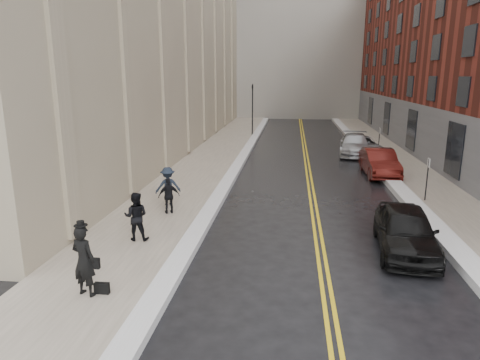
% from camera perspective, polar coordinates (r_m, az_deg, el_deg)
% --- Properties ---
extents(ground, '(160.00, 160.00, 0.00)m').
position_cam_1_polar(ground, '(14.35, 0.85, -11.26)').
color(ground, black).
rests_on(ground, ground).
extents(sidewalk_left, '(4.00, 64.00, 0.15)m').
position_cam_1_polar(sidewalk_left, '(30.12, -4.44, 2.31)').
color(sidewalk_left, gray).
rests_on(sidewalk_left, ground).
extents(sidewalk_right, '(3.00, 64.00, 0.15)m').
position_cam_1_polar(sidewalk_right, '(30.51, 21.28, 1.55)').
color(sidewalk_right, gray).
rests_on(sidewalk_right, ground).
extents(lane_stripe_a, '(0.12, 64.00, 0.01)m').
position_cam_1_polar(lane_stripe_a, '(29.57, 8.76, 1.83)').
color(lane_stripe_a, gold).
rests_on(lane_stripe_a, ground).
extents(lane_stripe_b, '(0.12, 64.00, 0.01)m').
position_cam_1_polar(lane_stripe_b, '(29.58, 9.22, 1.82)').
color(lane_stripe_b, gold).
rests_on(lane_stripe_b, ground).
extents(snow_ridge_left, '(0.70, 60.80, 0.26)m').
position_cam_1_polar(snow_ridge_left, '(29.74, -0.09, 2.31)').
color(snow_ridge_left, silver).
rests_on(snow_ridge_left, ground).
extents(snow_ridge_right, '(0.85, 60.80, 0.30)m').
position_cam_1_polar(snow_ridge_right, '(30.09, 17.88, 1.81)').
color(snow_ridge_right, silver).
rests_on(snow_ridge_right, ground).
extents(traffic_signal, '(0.18, 0.15, 5.20)m').
position_cam_1_polar(traffic_signal, '(43.21, 1.67, 9.88)').
color(traffic_signal, black).
rests_on(traffic_signal, ground).
extents(parking_sign_near, '(0.06, 0.35, 2.23)m').
position_cam_1_polar(parking_sign_near, '(22.43, 23.70, 0.49)').
color(parking_sign_near, black).
rests_on(parking_sign_near, ground).
extents(parking_sign_far, '(0.06, 0.35, 2.23)m').
position_cam_1_polar(parking_sign_far, '(33.90, 18.05, 5.17)').
color(parking_sign_far, black).
rests_on(parking_sign_far, ground).
extents(car_black, '(2.36, 4.91, 1.62)m').
position_cam_1_polar(car_black, '(16.11, 21.22, -6.26)').
color(car_black, black).
rests_on(car_black, ground).
extents(car_maroon, '(1.83, 4.98, 1.63)m').
position_cam_1_polar(car_maroon, '(27.81, 18.08, 2.25)').
color(car_maroon, '#4D110D').
rests_on(car_maroon, ground).
extents(car_silver_near, '(2.88, 5.75, 1.60)m').
position_cam_1_polar(car_silver_near, '(34.53, 15.06, 4.59)').
color(car_silver_near, '#ACAFB4').
rests_on(car_silver_near, ground).
extents(car_silver_far, '(2.94, 5.43, 1.45)m').
position_cam_1_polar(car_silver_far, '(34.55, 15.94, 4.41)').
color(car_silver_far, '#9A9CA2').
rests_on(car_silver_far, ground).
extents(pedestrian_main, '(0.84, 0.67, 2.03)m').
position_cam_1_polar(pedestrian_main, '(12.60, -20.09, -10.07)').
color(pedestrian_main, black).
rests_on(pedestrian_main, sidewalk_left).
extents(pedestrian_a, '(0.95, 0.78, 1.81)m').
position_cam_1_polar(pedestrian_a, '(16.14, -13.70, -4.73)').
color(pedestrian_a, black).
rests_on(pedestrian_a, sidewalk_left).
extents(pedestrian_b, '(1.34, 1.09, 1.80)m').
position_cam_1_polar(pedestrian_b, '(20.15, -9.58, -0.81)').
color(pedestrian_b, '#1A222F').
rests_on(pedestrian_b, sidewalk_left).
extents(pedestrian_c, '(1.00, 0.71, 1.57)m').
position_cam_1_polar(pedestrian_c, '(18.96, -9.45, -2.10)').
color(pedestrian_c, black).
rests_on(pedestrian_c, sidewalk_left).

